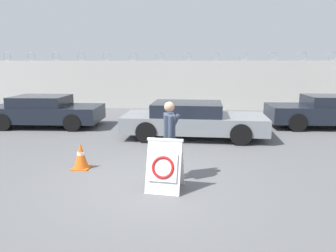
% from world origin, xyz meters
% --- Properties ---
extents(ground_plane, '(90.00, 90.00, 0.00)m').
position_xyz_m(ground_plane, '(0.00, 0.00, 0.00)').
color(ground_plane, '#5B5B5E').
extents(perimeter_wall, '(36.00, 0.30, 3.06)m').
position_xyz_m(perimeter_wall, '(-0.00, 11.15, 1.31)').
color(perimeter_wall, beige).
rests_on(perimeter_wall, ground_plane).
extents(barricade_sign, '(0.74, 0.75, 1.06)m').
position_xyz_m(barricade_sign, '(0.36, -0.41, 0.52)').
color(barricade_sign, white).
rests_on(barricade_sign, ground_plane).
extents(security_guard, '(0.37, 0.66, 1.72)m').
position_xyz_m(security_guard, '(0.38, 0.21, 0.95)').
color(security_guard, '#514C42').
rests_on(security_guard, ground_plane).
extents(traffic_cone_near, '(0.40, 0.40, 0.65)m').
position_xyz_m(traffic_cone_near, '(-1.83, 0.68, 0.32)').
color(traffic_cone_near, orange).
rests_on(traffic_cone_near, ground_plane).
extents(parked_car_front_coupe, '(4.38, 2.25, 1.22)m').
position_xyz_m(parked_car_front_coupe, '(-5.22, 5.56, 0.62)').
color(parked_car_front_coupe, black).
rests_on(parked_car_front_coupe, ground_plane).
extents(parked_car_rear_sedan, '(4.78, 2.06, 1.20)m').
position_xyz_m(parked_car_rear_sedan, '(0.66, 4.35, 0.61)').
color(parked_car_rear_sedan, black).
rests_on(parked_car_rear_sedan, ground_plane).
extents(parked_car_far_side, '(4.66, 2.12, 1.26)m').
position_xyz_m(parked_car_far_side, '(5.87, 6.71, 0.64)').
color(parked_car_far_side, black).
rests_on(parked_car_far_side, ground_plane).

